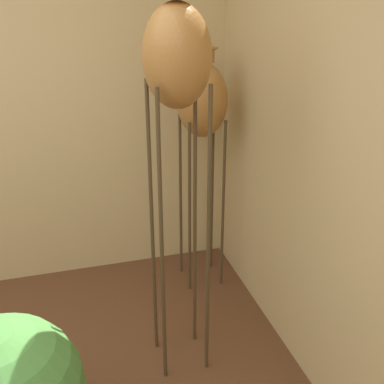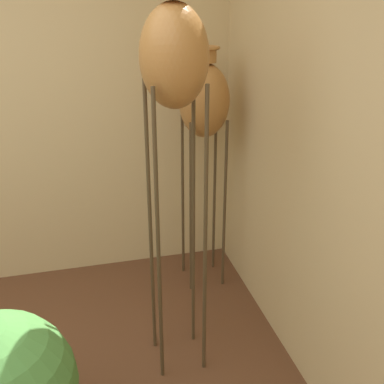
% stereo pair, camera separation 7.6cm
% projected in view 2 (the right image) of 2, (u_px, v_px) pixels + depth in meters
% --- Properties ---
extents(vase_stand_tall, '(0.31, 0.31, 2.02)m').
position_uv_depth(vase_stand_tall, '(174.00, 65.00, 1.99)').
color(vase_stand_tall, '#473823').
rests_on(vase_stand_tall, ground_plane).
extents(vase_stand_medium, '(0.33, 0.33, 1.67)m').
position_uv_depth(vase_stand_medium, '(204.00, 103.00, 2.87)').
color(vase_stand_medium, '#473823').
rests_on(vase_stand_medium, ground_plane).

